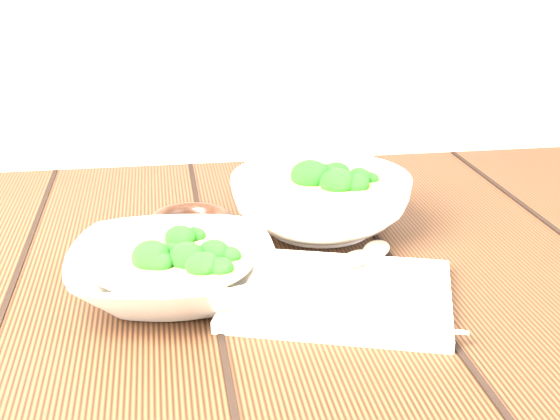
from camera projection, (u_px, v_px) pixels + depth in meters
name	position (u px, v px, depth m)	size (l,w,h in m)	color
table	(231.00, 369.00, 0.87)	(1.20, 0.80, 0.75)	black
soup_bowl_front	(172.00, 270.00, 0.76)	(0.22, 0.22, 0.06)	silver
soup_bowl_back	(321.00, 201.00, 0.92)	(0.27, 0.27, 0.08)	silver
trivet	(191.00, 224.00, 0.92)	(0.10, 0.10, 0.03)	black
napkin	(339.00, 294.00, 0.76)	(0.21, 0.17, 0.01)	beige
spoon_left	(344.00, 271.00, 0.79)	(0.12, 0.15, 0.01)	#B6B2A0
spoon_right	(371.00, 261.00, 0.81)	(0.09, 0.17, 0.01)	#B6B2A0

